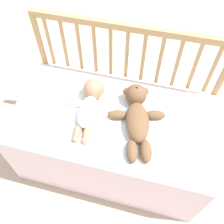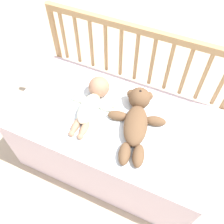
% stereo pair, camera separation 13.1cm
% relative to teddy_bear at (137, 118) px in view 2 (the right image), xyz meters
% --- Properties ---
extents(ground_plane, '(12.00, 12.00, 0.00)m').
position_rel_teddy_bear_xyz_m(ground_plane, '(-0.13, -0.02, -0.53)').
color(ground_plane, '#C6B293').
extents(crib_mattress, '(1.11, 0.61, 0.48)m').
position_rel_teddy_bear_xyz_m(crib_mattress, '(-0.13, -0.02, -0.29)').
color(crib_mattress, silver).
rests_on(crib_mattress, ground_plane).
extents(crib_rail, '(1.11, 0.04, 0.85)m').
position_rel_teddy_bear_xyz_m(crib_rail, '(-0.13, 0.31, 0.07)').
color(crib_rail, tan).
rests_on(crib_rail, ground_plane).
extents(blanket, '(0.78, 0.52, 0.01)m').
position_rel_teddy_bear_xyz_m(blanket, '(-0.11, -0.04, -0.04)').
color(blanket, white).
rests_on(blanket, crib_mattress).
extents(teddy_bear, '(0.32, 0.46, 0.12)m').
position_rel_teddy_bear_xyz_m(teddy_bear, '(0.00, 0.00, 0.00)').
color(teddy_bear, brown).
rests_on(teddy_bear, crib_mattress).
extents(baby, '(0.27, 0.39, 0.12)m').
position_rel_teddy_bear_xyz_m(baby, '(-0.26, 0.01, -0.00)').
color(baby, '#EAEACC').
rests_on(baby, crib_mattress).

